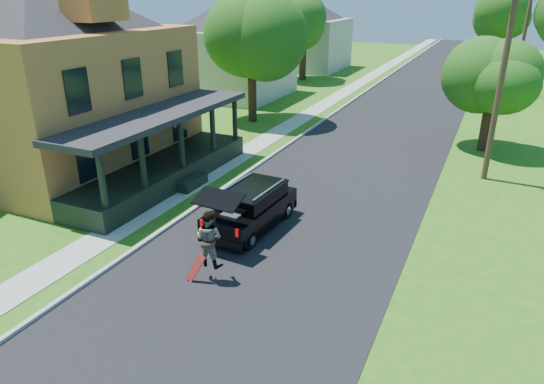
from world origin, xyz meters
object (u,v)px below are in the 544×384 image
at_px(skateboarder, 209,238).
at_px(utility_pole_near, 502,77).
at_px(tree_right_near, 495,71).
at_px(black_suv, 251,208).

xyz_separation_m(skateboarder, utility_pole_near, (6.81, 12.02, 3.16)).
bearing_deg(skateboarder, utility_pole_near, -117.50).
bearing_deg(tree_right_near, skateboarder, -111.38).
distance_m(black_suv, utility_pole_near, 11.87).
bearing_deg(skateboarder, black_suv, -81.12).
height_order(skateboarder, utility_pole_near, utility_pole_near).
relative_size(skateboarder, utility_pole_near, 0.19).
height_order(black_suv, skateboarder, skateboarder).
distance_m(skateboarder, tree_right_near, 17.96).
height_order(black_suv, tree_right_near, tree_right_near).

